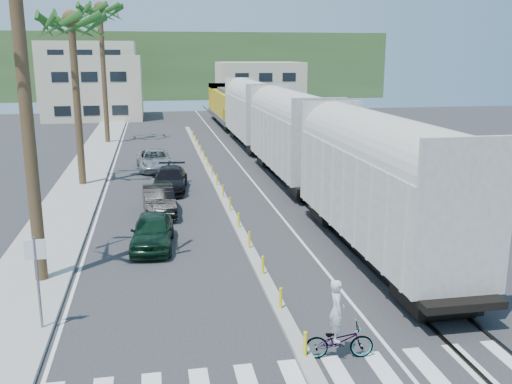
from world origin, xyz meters
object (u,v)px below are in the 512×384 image
(car_lead, at_px, (152,231))
(cyclist, at_px, (338,333))
(car_second, at_px, (159,200))
(street_sign, at_px, (37,270))

(car_lead, xyz_separation_m, cyclist, (4.93, -10.24, -0.00))
(car_lead, xyz_separation_m, car_second, (0.35, 5.34, 0.00))
(street_sign, xyz_separation_m, cyclist, (8.23, -3.00, -1.25))
(car_lead, distance_m, cyclist, 11.36)
(car_second, bearing_deg, car_lead, -96.75)
(cyclist, bearing_deg, car_lead, 32.54)
(car_lead, bearing_deg, cyclist, -59.97)
(car_second, xyz_separation_m, cyclist, (4.58, -15.58, -0.01))
(street_sign, xyz_separation_m, car_lead, (3.30, 7.24, -1.24))
(car_second, bearing_deg, cyclist, -76.61)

